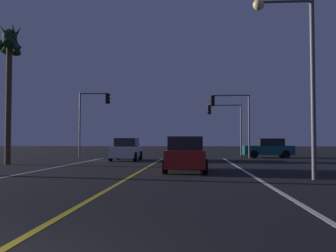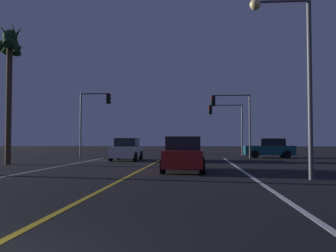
% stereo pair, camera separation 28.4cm
% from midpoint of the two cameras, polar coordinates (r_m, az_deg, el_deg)
% --- Properties ---
extents(lane_edge_right, '(0.16, 34.11, 0.01)m').
position_cam_midpoint_polar(lane_edge_right, '(15.06, 13.67, -7.88)').
color(lane_edge_right, silver).
rests_on(lane_edge_right, ground).
extents(lane_center_divider, '(0.16, 34.11, 0.01)m').
position_cam_midpoint_polar(lane_center_divider, '(15.13, -6.15, -7.91)').
color(lane_center_divider, gold).
rests_on(lane_center_divider, ground).
extents(car_lead_same_lane, '(2.02, 4.30, 1.70)m').
position_cam_midpoint_polar(car_lead_same_lane, '(18.29, 2.84, -4.37)').
color(car_lead_same_lane, black).
rests_on(car_lead_same_lane, ground).
extents(car_crossing_side, '(4.30, 2.02, 1.70)m').
position_cam_midpoint_polar(car_crossing_side, '(34.45, 15.37, -3.29)').
color(car_crossing_side, black).
rests_on(car_crossing_side, ground).
extents(car_ahead_far, '(2.02, 4.30, 1.70)m').
position_cam_midpoint_polar(car_ahead_far, '(27.96, 2.67, -3.63)').
color(car_ahead_far, black).
rests_on(car_ahead_far, ground).
extents(car_oncoming, '(2.02, 4.30, 1.70)m').
position_cam_midpoint_polar(car_oncoming, '(28.95, -6.00, -3.58)').
color(car_oncoming, black).
rests_on(car_oncoming, ground).
extents(traffic_light_near_right, '(3.38, 0.36, 5.43)m').
position_cam_midpoint_polar(traffic_light_near_right, '(32.59, 9.74, 2.27)').
color(traffic_light_near_right, '#4C4C51').
rests_on(traffic_light_near_right, ground).
extents(traffic_light_near_left, '(2.79, 0.36, 5.69)m').
position_cam_midpoint_polar(traffic_light_near_left, '(33.65, -10.79, 2.38)').
color(traffic_light_near_left, '#4C4C51').
rests_on(traffic_light_near_left, ground).
extents(traffic_light_far_right, '(3.44, 0.36, 5.11)m').
position_cam_midpoint_polar(traffic_light_far_right, '(38.03, 8.88, 1.30)').
color(traffic_light_far_right, '#4C4C51').
rests_on(traffic_light_far_right, ground).
extents(street_lamp_right_near, '(2.37, 0.44, 7.12)m').
position_cam_midpoint_polar(street_lamp_right_near, '(15.66, 19.08, 9.32)').
color(street_lamp_right_near, '#4C4C51').
rests_on(street_lamp_right_near, ground).
extents(palm_tree_left_mid, '(1.93, 2.08, 9.02)m').
position_cam_midpoint_polar(palm_tree_left_mid, '(26.46, -22.59, 10.31)').
color(palm_tree_left_mid, '#473826').
rests_on(palm_tree_left_mid, ground).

